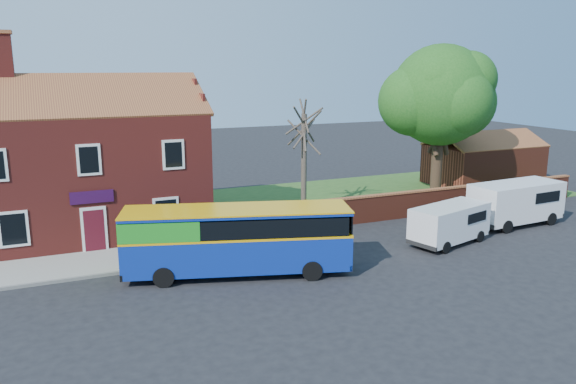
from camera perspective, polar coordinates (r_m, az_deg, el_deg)
name	(u,v)px	position (r m, az deg, el deg)	size (l,w,h in m)	color
ground	(288,284)	(23.76, -0.04, -9.36)	(120.00, 120.00, 0.00)	black
pavement	(99,262)	(27.51, -18.62, -6.80)	(18.00, 3.50, 0.12)	gray
kerb	(103,275)	(25.86, -18.27, -8.00)	(18.00, 0.15, 0.14)	slate
grass_strip	(383,194)	(40.68, 9.60, -0.16)	(26.00, 12.00, 0.04)	#426B28
shop_building	(84,170)	(32.26, -19.98, 2.08)	(12.30, 8.13, 10.50)	maroon
boundary_wall	(436,201)	(35.75, 14.84, -0.87)	(22.00, 0.38, 1.60)	maroon
outbuilding	(483,163)	(45.83, 19.20, 2.77)	(8.20, 5.06, 4.17)	maroon
bus	(230,237)	(24.42, -5.89, -4.62)	(10.01, 5.08, 2.96)	#0D2B95
van_near	(450,222)	(29.86, 16.11, -2.98)	(4.88, 2.99, 2.00)	white
van_far	(516,201)	(34.62, 22.16, -0.89)	(5.68, 2.60, 2.44)	white
large_tree	(440,98)	(39.64, 15.16, 9.18)	(8.53, 6.75, 10.41)	black
bare_tree	(304,158)	(34.60, 1.63, 3.51)	(2.50, 2.97, 6.66)	#4C4238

